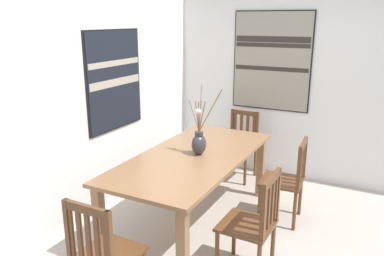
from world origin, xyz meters
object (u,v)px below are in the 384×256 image
(chair_2, at_px, (254,223))
(painting_on_back_wall, at_px, (114,80))
(chair_3, at_px, (287,179))
(painting_on_side_wall, at_px, (272,61))
(centerpiece_vase, at_px, (199,141))
(dining_table, at_px, (193,164))
(chair_0, at_px, (103,253))
(chair_1, at_px, (240,143))

(chair_2, height_order, painting_on_back_wall, painting_on_back_wall)
(chair_3, distance_m, painting_on_side_wall, 1.73)
(centerpiece_vase, bearing_deg, chair_3, -58.33)
(painting_on_back_wall, bearing_deg, centerpiece_vase, -94.73)
(dining_table, xyz_separation_m, painting_on_side_wall, (1.76, -0.25, 0.87))
(chair_0, height_order, painting_on_side_wall, painting_on_side_wall)
(chair_1, bearing_deg, centerpiece_vase, -177.16)
(painting_on_back_wall, xyz_separation_m, painting_on_side_wall, (1.62, -1.30, 0.12))
(centerpiece_vase, relative_size, painting_on_side_wall, 0.54)
(chair_1, bearing_deg, painting_on_side_wall, -39.44)
(chair_1, distance_m, painting_on_side_wall, 1.16)
(dining_table, height_order, painting_on_side_wall, painting_on_side_wall)
(painting_on_back_wall, bearing_deg, dining_table, -97.26)
(chair_1, distance_m, chair_3, 1.24)
(chair_2, height_order, chair_3, chair_2)
(dining_table, relative_size, chair_0, 2.29)
(centerpiece_vase, bearing_deg, painting_on_side_wall, -6.81)
(centerpiece_vase, bearing_deg, painting_on_back_wall, 85.27)
(chair_0, xyz_separation_m, painting_on_side_wall, (3.16, -0.24, 1.06))
(dining_table, distance_m, chair_2, 0.97)
(chair_2, bearing_deg, centerpiece_vase, 54.85)
(centerpiece_vase, relative_size, chair_3, 0.77)
(chair_1, relative_size, chair_3, 0.99)
(chair_1, xyz_separation_m, chair_2, (-1.92, -0.84, 0.01))
(centerpiece_vase, xyz_separation_m, chair_0, (-1.45, 0.04, -0.43))
(chair_0, relative_size, painting_on_back_wall, 0.84)
(painting_on_side_wall, bearing_deg, chair_3, -154.43)
(chair_2, xyz_separation_m, painting_on_back_wall, (0.63, 1.86, 0.95))
(centerpiece_vase, xyz_separation_m, chair_2, (-0.54, -0.77, -0.43))
(chair_1, xyz_separation_m, chair_3, (-0.89, -0.86, 0.00))
(chair_3, relative_size, painting_on_back_wall, 0.82)
(painting_on_back_wall, bearing_deg, chair_0, -145.55)
(centerpiece_vase, distance_m, painting_on_side_wall, 1.84)
(painting_on_side_wall, bearing_deg, chair_1, 140.56)
(painting_on_back_wall, relative_size, painting_on_side_wall, 0.86)
(chair_0, xyz_separation_m, chair_3, (1.94, -0.83, -0.01))
(chair_1, relative_size, painting_on_back_wall, 0.82)
(dining_table, xyz_separation_m, painting_on_back_wall, (0.13, 1.05, 0.75))
(chair_0, xyz_separation_m, chair_2, (0.91, -0.81, -0.00))
(centerpiece_vase, distance_m, chair_2, 1.03)
(centerpiece_vase, bearing_deg, chair_1, 2.84)
(dining_table, bearing_deg, chair_2, -121.56)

